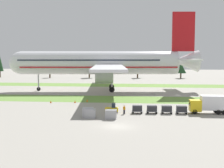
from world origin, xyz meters
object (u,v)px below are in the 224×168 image
cargo_dolly_third (167,109)px  taxiway_marker_0 (75,102)px  catering_truck (208,104)px  taxiway_marker_3 (217,103)px  baggage_tug (112,109)px  ground_crew_marshaller (124,109)px  taxiway_marker_1 (51,102)px  uld_container_0 (88,112)px  cargo_dolly_lead (137,109)px  uld_container_1 (90,113)px  taxiway_marker_2 (87,100)px  cargo_dolly_second (152,109)px  airliner (104,63)px  cargo_dolly_fourth (182,109)px  uld_container_2 (111,114)px

cargo_dolly_third → taxiway_marker_0: (-21.01, 11.61, -0.60)m
catering_truck → taxiway_marker_3: size_ratio=10.16×
catering_truck → baggage_tug: bearing=92.3°
ground_crew_marshaller → taxiway_marker_1: bearing=0.3°
catering_truck → uld_container_0: bearing=103.6°
cargo_dolly_lead → uld_container_1: 10.13m
taxiway_marker_1 → taxiway_marker_2: bearing=19.7°
cargo_dolly_second → uld_container_1: 12.71m
airliner → ground_crew_marshaller: size_ratio=43.09×
cargo_dolly_fourth → uld_container_1: 18.16m
ground_crew_marshaller → uld_container_0: size_ratio=0.87×
cargo_dolly_second → uld_container_2: size_ratio=1.12×
uld_container_0 → uld_container_2: uld_container_0 is taller
baggage_tug → taxiway_marker_3: size_ratio=3.83×
cargo_dolly_lead → cargo_dolly_second: (2.90, 0.09, 0.00)m
uld_container_0 → taxiway_marker_3: size_ratio=2.90×
uld_container_0 → uld_container_1: 0.63m
cargo_dolly_third → ground_crew_marshaller: ground_crew_marshaller is taller
uld_container_0 → airliner: bearing=93.5°
catering_truck → uld_container_2: catering_truck is taller
taxiway_marker_0 → ground_crew_marshaller: bearing=-45.5°
cargo_dolly_third → cargo_dolly_second: bearing=90.0°
airliner → ground_crew_marshaller: 40.87m
taxiway_marker_3 → baggage_tug: bearing=-151.5°
taxiway_marker_3 → catering_truck: bearing=-110.9°
uld_container_2 → taxiway_marker_0: 20.61m
cargo_dolly_second → uld_container_0: uld_container_0 is taller
cargo_dolly_third → uld_container_0: size_ratio=1.12×
cargo_dolly_fourth → taxiway_marker_2: 25.39m
baggage_tug → cargo_dolly_fourth: size_ratio=1.18×
cargo_dolly_third → uld_container_2: size_ratio=1.12×
taxiway_marker_2 → uld_container_1: bearing=-78.0°
catering_truck → taxiway_marker_1: size_ratio=11.99×
cargo_dolly_lead → uld_container_2: 7.51m
cargo_dolly_lead → ground_crew_marshaller: size_ratio=1.29×
cargo_dolly_third → taxiway_marker_0: size_ratio=3.48×
baggage_tug → catering_truck: catering_truck is taller
cargo_dolly_lead → taxiway_marker_3: size_ratio=3.26×
cargo_dolly_lead → cargo_dolly_third: size_ratio=1.00×
airliner → uld_container_2: 45.09m
taxiway_marker_1 → taxiway_marker_3: (39.22, 1.45, 0.05)m
taxiway_marker_2 → taxiway_marker_0: bearing=-139.2°
baggage_tug → cargo_dolly_third: baggage_tug is taller
airliner → cargo_dolly_lead: 40.44m
ground_crew_marshaller → taxiway_marker_1: (-18.46, 12.15, -0.65)m
cargo_dolly_lead → taxiway_marker_2: size_ratio=3.63×
taxiway_marker_1 → taxiway_marker_2: 8.85m
baggage_tug → ground_crew_marshaller: baggage_tug is taller
baggage_tug → uld_container_1: bearing=144.7°
cargo_dolly_fourth → taxiway_marker_1: (-29.68, 10.75, -0.63)m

